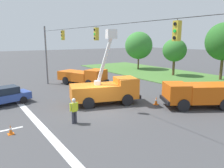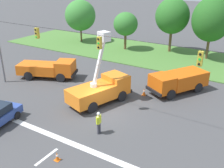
% 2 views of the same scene
% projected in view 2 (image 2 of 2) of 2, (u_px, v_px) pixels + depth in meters
% --- Properties ---
extents(ground_plane, '(200.00, 200.00, 0.00)m').
position_uv_depth(ground_plane, '(105.00, 113.00, 22.38)').
color(ground_plane, '#424244').
extents(grass_verge, '(56.00, 12.00, 0.10)m').
position_uv_depth(grass_verge, '(175.00, 58.00, 36.45)').
color(grass_verge, '#477533').
rests_on(grass_verge, ground).
extents(lane_markings, '(17.60, 15.25, 0.01)m').
position_uv_depth(lane_markings, '(52.00, 153.00, 17.38)').
color(lane_markings, silver).
rests_on(lane_markings, ground).
extents(signal_gantry, '(26.20, 0.33, 7.20)m').
position_uv_depth(signal_gantry, '(104.00, 63.00, 20.65)').
color(signal_gantry, slate).
rests_on(signal_gantry, ground).
extents(tree_far_west, '(5.06, 5.13, 7.00)m').
position_uv_depth(tree_far_west, '(80.00, 15.00, 43.62)').
color(tree_far_west, brown).
rests_on(tree_far_west, ground).
extents(tree_west, '(3.66, 3.58, 5.71)m').
position_uv_depth(tree_west, '(126.00, 24.00, 39.12)').
color(tree_west, brown).
rests_on(tree_west, ground).
extents(tree_centre, '(4.85, 4.96, 7.86)m').
position_uv_depth(tree_centre, '(172.00, 16.00, 37.47)').
color(tree_centre, brown).
rests_on(tree_centre, ground).
extents(tree_east, '(5.09, 5.52, 8.33)m').
position_uv_depth(tree_east, '(212.00, 19.00, 34.13)').
color(tree_east, brown).
rests_on(tree_east, ground).
extents(utility_truck_bucket_lift, '(4.12, 6.42, 6.45)m').
position_uv_depth(utility_truck_bucket_lift, '(101.00, 89.00, 23.73)').
color(utility_truck_bucket_lift, orange).
rests_on(utility_truck_bucket_lift, ground).
extents(utility_truck_support_near, '(6.85, 4.68, 2.06)m').
position_uv_depth(utility_truck_support_near, '(49.00, 68.00, 29.43)').
color(utility_truck_support_near, orange).
rests_on(utility_truck_support_near, ground).
extents(utility_truck_support_far, '(5.11, 6.41, 2.04)m').
position_uv_depth(utility_truck_support_far, '(178.00, 80.00, 25.89)').
color(utility_truck_support_far, '#D6560F').
rests_on(utility_truck_support_far, ground).
extents(road_worker, '(0.29, 0.64, 1.77)m').
position_uv_depth(road_worker, '(99.00, 121.00, 19.12)').
color(road_worker, '#383842').
rests_on(road_worker, ground).
extents(traffic_cone_foreground_left, '(0.36, 0.36, 0.62)m').
position_uv_depth(traffic_cone_foreground_left, '(57.00, 156.00, 16.57)').
color(traffic_cone_foreground_left, orange).
rests_on(traffic_cone_foreground_left, ground).
extents(traffic_cone_mid_right, '(0.36, 0.36, 0.73)m').
position_uv_depth(traffic_cone_mid_right, '(144.00, 92.00, 25.43)').
color(traffic_cone_mid_right, orange).
rests_on(traffic_cone_mid_right, ground).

